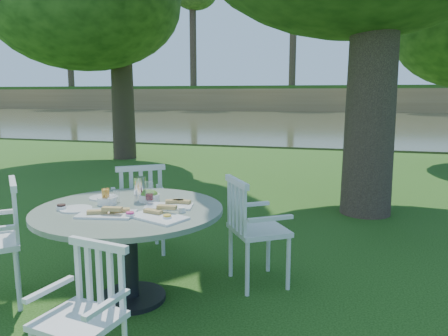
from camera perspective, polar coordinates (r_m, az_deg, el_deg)
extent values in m
plane|color=#143A0C|center=(5.13, -0.61, -9.78)|extent=(140.00, 140.00, 0.00)
cylinder|color=black|center=(3.89, -11.91, -16.21)|extent=(0.56, 0.56, 0.04)
cylinder|color=black|center=(3.75, -12.11, -11.00)|extent=(0.12, 0.12, 0.71)
cylinder|color=slate|center=(3.63, -12.32, -5.42)|extent=(1.52, 1.52, 0.04)
cylinder|color=white|center=(3.95, 8.40, -12.23)|extent=(0.04, 0.04, 0.48)
cylinder|color=white|center=(4.31, 5.80, -10.27)|extent=(0.04, 0.04, 0.48)
cylinder|color=white|center=(3.80, 3.06, -13.03)|extent=(0.04, 0.04, 0.48)
cylinder|color=white|center=(4.17, 0.88, -10.89)|extent=(0.04, 0.04, 0.48)
cube|color=white|center=(3.96, 4.58, -8.03)|extent=(0.65, 0.66, 0.04)
cube|color=white|center=(3.82, 1.65, -5.15)|extent=(0.31, 0.43, 0.49)
cylinder|color=white|center=(5.08, -8.83, -7.17)|extent=(0.04, 0.04, 0.49)
cylinder|color=white|center=(5.03, -13.73, -7.52)|extent=(0.04, 0.04, 0.49)
cylinder|color=white|center=(4.72, -7.98, -8.49)|extent=(0.04, 0.04, 0.49)
cylinder|color=white|center=(4.66, -13.28, -8.89)|extent=(0.04, 0.04, 0.49)
cube|color=white|center=(4.79, -11.05, -4.97)|extent=(0.67, 0.66, 0.04)
cube|color=white|center=(4.53, -10.76, -2.85)|extent=(0.44, 0.32, 0.50)
cylinder|color=white|center=(4.32, -25.54, -10.99)|extent=(0.04, 0.04, 0.50)
cylinder|color=white|center=(3.91, -25.29, -13.18)|extent=(0.04, 0.04, 0.50)
cube|color=white|center=(3.96, -25.63, -5.17)|extent=(0.38, 0.41, 0.51)
cylinder|color=white|center=(3.07, -18.57, -20.02)|extent=(0.03, 0.03, 0.42)
cube|color=white|center=(2.74, -18.46, -18.40)|extent=(0.49, 0.46, 0.04)
cube|color=white|center=(2.78, -15.95, -13.42)|extent=(0.43, 0.11, 0.43)
cube|color=white|center=(3.46, -15.09, -5.83)|extent=(0.46, 0.33, 0.02)
cube|color=white|center=(3.29, -8.61, -6.36)|extent=(0.49, 0.39, 0.02)
cube|color=white|center=(3.60, -7.19, -4.97)|extent=(0.41, 0.28, 0.02)
cylinder|color=white|center=(3.69, -18.79, -5.09)|extent=(0.25, 0.25, 0.01)
cylinder|color=white|center=(4.01, -15.46, -3.73)|extent=(0.25, 0.25, 0.01)
cylinder|color=white|center=(3.78, -15.02, -4.14)|extent=(0.16, 0.16, 0.06)
cylinder|color=white|center=(3.82, -9.77, -3.83)|extent=(0.18, 0.18, 0.06)
cylinder|color=silver|center=(3.82, -10.92, -2.71)|extent=(0.10, 0.10, 0.21)
cylinder|color=white|center=(3.66, -9.73, -3.30)|extent=(0.07, 0.07, 0.20)
cylinder|color=white|center=(3.81, -13.88, -3.69)|extent=(0.06, 0.06, 0.10)
cylinder|color=white|center=(3.68, -14.38, -4.19)|extent=(0.06, 0.06, 0.10)
cylinder|color=white|center=(3.35, -12.16, -6.08)|extent=(0.07, 0.07, 0.03)
cylinder|color=white|center=(3.23, -7.42, -6.52)|extent=(0.07, 0.07, 0.03)
cylinder|color=white|center=(3.43, -5.54, -5.55)|extent=(0.06, 0.06, 0.03)
cylinder|color=white|center=(3.71, -20.47, -4.90)|extent=(0.08, 0.08, 0.03)
ellipsoid|color=#1A3811|center=(12.14, -13.52, 19.89)|extent=(4.18, 4.18, 2.92)
cube|color=#363A22|center=(27.73, 12.78, 5.90)|extent=(100.00, 28.00, 0.12)
cube|color=olive|center=(43.17, 13.89, 8.58)|extent=(100.00, 3.00, 2.20)
cube|color=#143A0C|center=(50.66, 14.22, 10.10)|extent=(100.00, 18.00, 0.30)
cylinder|color=black|center=(55.97, -20.81, 16.23)|extent=(0.70, 0.70, 13.00)
ellipsoid|color=#1A3811|center=(56.47, -21.02, 19.50)|extent=(5.60, 5.60, 4.48)
cylinder|color=black|center=(51.30, -12.28, 17.28)|extent=(0.70, 0.70, 13.00)
cylinder|color=black|center=(47.88, -2.20, 18.05)|extent=(0.70, 0.70, 13.00)
cylinder|color=black|center=(45.99, 9.13, 18.29)|extent=(0.70, 0.70, 13.00)
cylinder|color=black|center=(45.83, 20.95, 17.83)|extent=(0.70, 0.70, 13.00)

